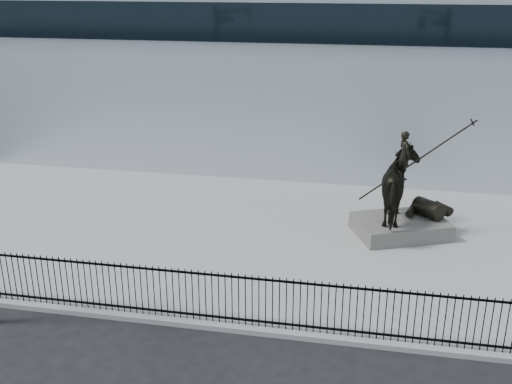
# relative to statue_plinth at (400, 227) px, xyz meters

# --- Properties ---
(ground) EXTENTS (120.00, 120.00, 0.00)m
(ground) POSITION_rel_statue_plinth_xyz_m (-4.19, -8.04, -0.44)
(ground) COLOR black
(ground) RESTS_ON ground
(plaza) EXTENTS (30.00, 12.00, 0.15)m
(plaza) POSITION_rel_statue_plinth_xyz_m (-4.19, -1.04, -0.37)
(plaza) COLOR #9C9C99
(plaza) RESTS_ON ground
(building) EXTENTS (44.00, 14.00, 9.00)m
(building) POSITION_rel_statue_plinth_xyz_m (-4.19, 11.96, 4.06)
(building) COLOR silver
(building) RESTS_ON ground
(picket_fence) EXTENTS (22.10, 0.10, 1.50)m
(picket_fence) POSITION_rel_statue_plinth_xyz_m (-4.19, -6.79, 0.46)
(picket_fence) COLOR black
(picket_fence) RESTS_ON plaza
(statue_plinth) EXTENTS (3.69, 3.18, 0.58)m
(statue_plinth) POSITION_rel_statue_plinth_xyz_m (0.00, 0.00, 0.00)
(statue_plinth) COLOR #5E5C56
(statue_plinth) RESTS_ON plaza
(equestrian_statue) EXTENTS (3.69, 3.08, 3.38)m
(equestrian_statue) POSITION_rel_statue_plinth_xyz_m (0.05, 0.02, 1.51)
(equestrian_statue) COLOR black
(equestrian_statue) RESTS_ON statue_plinth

